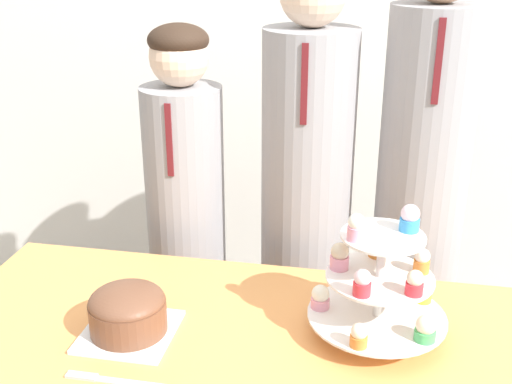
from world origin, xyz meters
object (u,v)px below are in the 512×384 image
object	(u,v)px
cupcake_stand	(379,282)
student_1	(305,229)
cake_knife	(100,379)
student_0	(187,243)
student_2	(417,224)
round_cake	(128,311)

from	to	relation	value
cupcake_stand	student_1	xyz separation A→B (m)	(-0.23, 0.53, -0.13)
cake_knife	cupcake_stand	distance (m)	0.65
student_0	student_2	distance (m)	0.74
round_cake	student_0	xyz separation A→B (m)	(-0.05, 0.64, -0.14)
round_cake	student_2	size ratio (longest dim) A/B	0.13
round_cake	cupcake_stand	size ratio (longest dim) A/B	0.65
round_cake	student_2	xyz separation A→B (m)	(0.68, 0.64, -0.01)
student_2	cake_knife	bearing A→B (deg)	-130.03
student_0	student_2	xyz separation A→B (m)	(0.73, 0.00, 0.13)
cupcake_stand	student_0	size ratio (longest dim) A/B	0.23
student_0	student_2	size ratio (longest dim) A/B	0.84
cake_knife	student_0	world-z (taller)	student_0
student_0	student_1	world-z (taller)	student_1
cake_knife	student_0	bearing A→B (deg)	93.44
student_0	cake_knife	bearing A→B (deg)	-86.22
student_2	student_1	bearing A→B (deg)	-180.00
round_cake	cake_knife	xyz separation A→B (m)	(0.00, -0.17, -0.06)
round_cake	cake_knife	bearing A→B (deg)	-89.89
round_cake	student_0	bearing A→B (deg)	94.75
student_0	student_1	xyz separation A→B (m)	(0.39, 0.00, 0.09)
round_cake	cake_knife	size ratio (longest dim) A/B	0.93
round_cake	cake_knife	distance (m)	0.18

